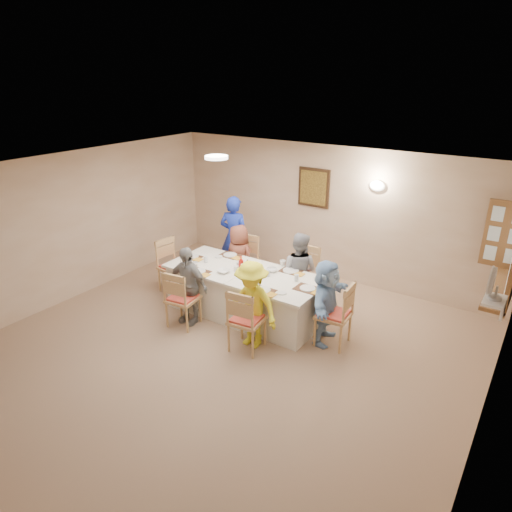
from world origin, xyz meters
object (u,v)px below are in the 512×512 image
Objects in this scene: chair_front_right at (247,319)px; caregiver at (234,237)px; chair_back_right at (302,277)px; diner_front_right at (252,305)px; chair_front_left at (183,297)px; chair_right_end at (334,313)px; chair_left_end at (174,266)px; chair_back_left at (243,263)px; diner_front_left at (188,285)px; dining_table at (245,293)px; diner_back_left at (239,258)px; diner_back_right at (299,271)px; condiment_ketchup at (241,263)px; desk_fan at (494,287)px; diner_right_end at (326,302)px.

chair_front_right is 2.57m from caregiver.
diner_front_right reaches higher than chair_back_right.
chair_front_left is at bearing -6.83° from chair_front_right.
chair_left_end is at bearing -93.50° from chair_right_end.
chair_back_left is 1.49m from diner_front_left.
dining_table is 0.94m from diner_back_left.
chair_back_right is 0.77× the size of diner_back_right.
chair_back_left reaches higher than chair_front_left.
diner_back_right is (0.60, 0.68, 0.28)m from dining_table.
diner_front_right reaches higher than condiment_ketchup.
chair_front_left is 1.05m from condiment_ketchup.
chair_back_left is at bearing -97.54° from chair_front_left.
chair_right_end is 1.18m from diner_front_right.
desk_fan reaches higher than diner_right_end.
chair_left_end is at bearing 142.49° from diner_front_left.
chair_back_left is at bearing 131.89° from diner_front_right.
diner_back_left is 1.36m from diner_front_left.
caregiver is at bearing 136.32° from chair_back_left.
caregiver is (-1.65, 0.35, 0.29)m from chair_back_right.
diner_front_left reaches higher than condiment_ketchup.
chair_front_right is at bearing -50.25° from condiment_ketchup.
desk_fan reaches higher than diner_front_right.
chair_back_left is at bearing 59.98° from diner_right_end.
chair_left_end is at bearing -47.64° from chair_front_left.
diner_front_left is at bearing -12.54° from chair_front_right.
desk_fan is at bearing -22.94° from chair_back_right.
desk_fan is at bearing 10.33° from diner_front_right.
diner_back_right reaches higher than diner_front_right.
diner_right_end is 0.80× the size of caregiver.
desk_fan reaches higher than condiment_ketchup.
dining_table is at bearing -58.94° from chair_back_left.
dining_table is 2.63× the size of chair_right_end.
chair_front_left is 0.71× the size of diner_back_right.
desk_fan is at bearing 151.74° from caregiver.
chair_back_left is 0.74× the size of diner_back_right.
diner_back_left is (0.00, 1.48, 0.14)m from chair_front_left.
chair_back_right is at bearing 157.52° from caregiver.
diner_front_right is 5.42× the size of condiment_ketchup.
dining_table is at bearing 81.59° from diner_right_end.
diner_front_right is at bearing 135.71° from diner_back_left.
chair_right_end reaches higher than dining_table.
diner_front_left is (-1.20, -1.48, 0.12)m from chair_back_right.
desk_fan reaches higher than chair_back_left.
diner_right_end is (2.02, -0.68, 0.02)m from diner_back_left.
dining_table is at bearing 121.89° from caregiver.
chair_back_left is at bearing 126.87° from dining_table.
chair_left_end is 0.75× the size of diner_right_end.
diner_back_right is at bearing -175.71° from diner_back_left.
diner_front_right is at bearing 121.26° from diner_right_end.
desk_fan is at bearing 3.37° from diner_front_left.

